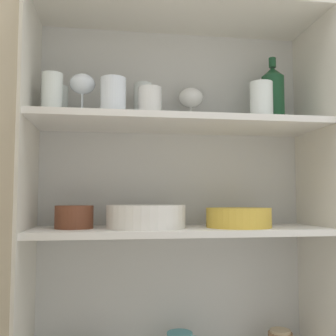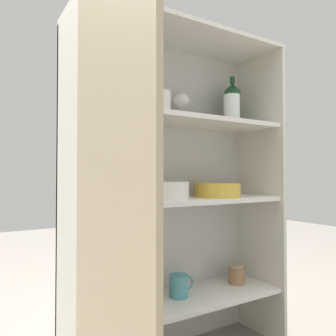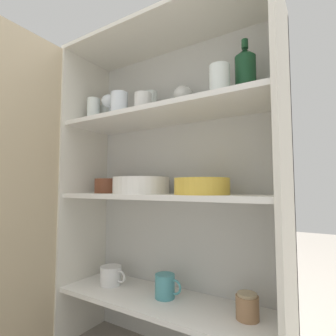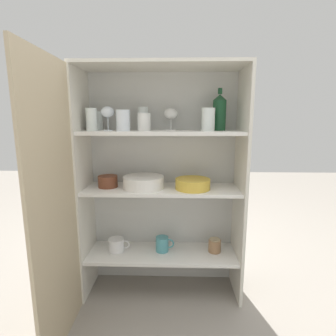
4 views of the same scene
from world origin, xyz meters
The scene contains 23 objects.
cupboard_back_panel centered at (0.00, 0.29, 0.69)m, with size 0.96×0.02×1.38m, color silver.
cupboard_side_left centered at (-0.47, 0.14, 0.69)m, with size 0.02×0.32×1.38m, color silver.
cupboard_side_right centered at (0.47, 0.14, 0.69)m, with size 0.02×0.32×1.38m, color silver.
cupboard_top_panel centered at (0.00, 0.14, 1.39)m, with size 0.96×0.32×0.02m, color silver.
shelf_board_lower centered at (0.00, 0.14, 0.25)m, with size 0.92×0.28×0.02m, color white.
shelf_board_middle centered at (0.00, 0.14, 0.67)m, with size 0.92×0.28×0.02m, color white.
shelf_board_upper centered at (0.00, 0.14, 1.02)m, with size 0.92×0.28×0.02m, color white.
cupboard_door centered at (-0.48, -0.26, 0.69)m, with size 0.03×0.48×1.38m.
tumbler_glass_0 centered at (-0.40, 0.12, 1.09)m, with size 0.06×0.06×0.13m.
tumbler_glass_1 centered at (0.27, 0.11, 1.09)m, with size 0.08×0.08×0.13m.
tumbler_glass_2 centered at (-0.10, 0.13, 1.08)m, with size 0.08×0.08×0.10m.
tumbler_glass_3 centered at (-0.22, 0.10, 1.09)m, with size 0.08×0.08×0.12m.
tumbler_glass_4 centered at (-0.12, 0.21, 1.10)m, with size 0.06×0.06×0.14m.
tumbler_glass_5 centered at (-0.39, 0.20, 1.08)m, with size 0.07×0.07×0.11m.
wine_glass_0 centered at (0.05, 0.22, 1.12)m, with size 0.09×0.09×0.13m.
wine_glass_1 centered at (-0.31, 0.14, 1.13)m, with size 0.08×0.08×0.14m.
wine_bottle centered at (0.34, 0.19, 1.13)m, with size 0.08×0.08×0.24m.
plate_stack_white centered at (-0.11, 0.14, 0.72)m, with size 0.25×0.25×0.07m.
mixing_bowl_large centered at (0.19, 0.12, 0.72)m, with size 0.21×0.21×0.06m.
serving_bowl_small centered at (-0.33, 0.15, 0.72)m, with size 0.12×0.12×0.07m.
coffee_mug_primary centered at (-0.29, 0.15, 0.30)m, with size 0.14×0.10×0.08m.
coffee_mug_extra_1 centered at (0.00, 0.16, 0.31)m, with size 0.12×0.08×0.09m.
storage_jar centered at (0.33, 0.16, 0.30)m, with size 0.08×0.08×0.09m.
Camera 2 is at (-0.77, -1.03, 0.78)m, focal length 35.00 mm.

